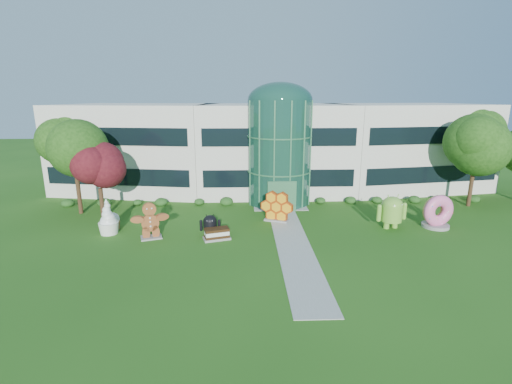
{
  "coord_description": "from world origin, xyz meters",
  "views": [
    {
      "loc": [
        -3.51,
        -23.15,
        10.18
      ],
      "look_at": [
        -2.44,
        6.0,
        2.6
      ],
      "focal_mm": 26.0,
      "sensor_mm": 36.0,
      "label": 1
    }
  ],
  "objects_px": {
    "android_black": "(210,224)",
    "donut": "(437,211)",
    "gingerbread": "(150,220)",
    "android_green": "(392,210)"
  },
  "relations": [
    {
      "from": "android_green",
      "to": "donut",
      "type": "xyz_separation_m",
      "value": [
        3.68,
        0.07,
        -0.16
      ]
    },
    {
      "from": "donut",
      "to": "gingerbread",
      "type": "distance_m",
      "value": 22.24
    },
    {
      "from": "android_green",
      "to": "gingerbread",
      "type": "height_order",
      "value": "android_green"
    },
    {
      "from": "android_green",
      "to": "donut",
      "type": "relative_size",
      "value": 1.12
    },
    {
      "from": "android_green",
      "to": "donut",
      "type": "bearing_deg",
      "value": -9.69
    },
    {
      "from": "android_black",
      "to": "gingerbread",
      "type": "bearing_deg",
      "value": -176.79
    },
    {
      "from": "android_black",
      "to": "donut",
      "type": "relative_size",
      "value": 0.68
    },
    {
      "from": "android_black",
      "to": "gingerbread",
      "type": "distance_m",
      "value": 4.37
    },
    {
      "from": "donut",
      "to": "gingerbread",
      "type": "bearing_deg",
      "value": 172.93
    },
    {
      "from": "android_black",
      "to": "donut",
      "type": "xyz_separation_m",
      "value": [
        17.86,
        1.17,
        0.43
      ]
    }
  ]
}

